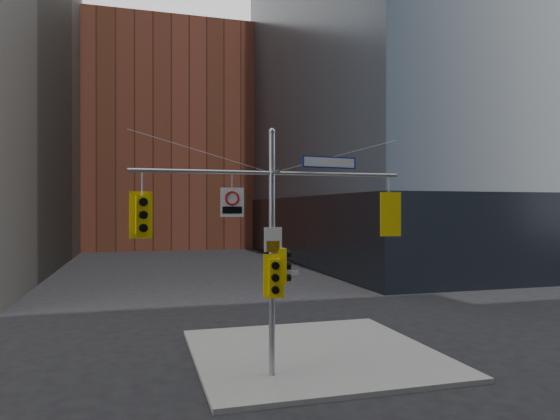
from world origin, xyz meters
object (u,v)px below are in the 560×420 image
traffic_light_east_arm (389,214)px  regulatory_sign_arm (232,201)px  signal_assembly (272,228)px  traffic_light_pole_front (274,277)px  traffic_light_west_arm (142,215)px  street_sign_blade (329,162)px  traffic_light_pole_side (283,266)px

traffic_light_east_arm → regulatory_sign_arm: regulatory_sign_arm is taller
signal_assembly → traffic_light_pole_front: 1.41m
signal_assembly → traffic_light_west_arm: signal_assembly is taller
signal_assembly → traffic_light_west_arm: bearing=179.8°
traffic_light_pole_front → regulatory_sign_arm: 2.46m
signal_assembly → traffic_light_west_arm: (-3.62, 0.01, 0.38)m
regulatory_sign_arm → street_sign_blade: bearing=5.4°
signal_assembly → traffic_light_pole_side: size_ratio=7.72×
traffic_light_west_arm → street_sign_blade: size_ratio=0.72×
traffic_light_west_arm → regulatory_sign_arm: (2.45, -0.03, 0.38)m
street_sign_blade → regulatory_sign_arm: size_ratio=2.17×
traffic_light_west_arm → traffic_light_pole_front: 4.04m
regulatory_sign_arm → traffic_light_pole_front: bearing=-7.0°
traffic_light_west_arm → traffic_light_east_arm: 7.36m
signal_assembly → street_sign_blade: (1.78, 0.00, 1.93)m
signal_assembly → traffic_light_east_arm: signal_assembly is taller
traffic_light_pole_side → traffic_light_east_arm: bearing=-89.8°
traffic_light_east_arm → traffic_light_pole_side: 3.73m
traffic_light_west_arm → street_sign_blade: street_sign_blade is taller
traffic_light_pole_front → regulatory_sign_arm: size_ratio=1.53×
traffic_light_pole_side → traffic_light_pole_front: 0.50m
traffic_light_west_arm → traffic_light_east_arm: (7.36, -0.01, -0.00)m
signal_assembly → street_sign_blade: 2.63m
traffic_light_pole_front → street_sign_blade: street_sign_blade is taller
traffic_light_east_arm → traffic_light_pole_front: (-3.74, -0.27, -1.77)m
traffic_light_pole_side → regulatory_sign_arm: 2.40m
traffic_light_east_arm → traffic_light_pole_side: bearing=10.0°
traffic_light_west_arm → traffic_light_east_arm: traffic_light_east_arm is taller
traffic_light_pole_side → street_sign_blade: 3.38m
signal_assembly → street_sign_blade: signal_assembly is taller
traffic_light_west_arm → regulatory_sign_arm: bearing=-9.9°
traffic_light_east_arm → traffic_light_west_arm: bearing=10.0°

